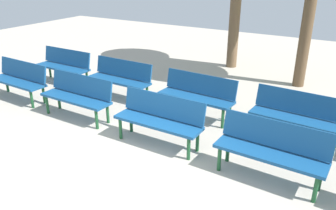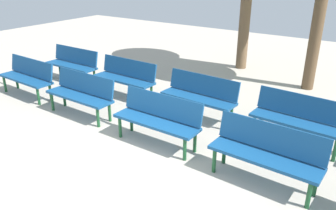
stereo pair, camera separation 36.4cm
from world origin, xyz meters
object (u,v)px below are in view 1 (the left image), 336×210
(bench_r0_c2, at_px, (160,117))
(bench_r1_c1, at_px, (121,77))
(bench_r0_c3, at_px, (272,148))
(bench_r1_c0, at_px, (64,64))
(bench_r1_c2, at_px, (197,93))
(bench_r0_c1, at_px, (78,94))
(bench_r1_c3, at_px, (297,114))
(bench_r0_c0, at_px, (19,78))

(bench_r0_c2, distance_m, bench_r1_c1, 2.47)
(bench_r0_c3, relative_size, bench_r1_c0, 1.01)
(bench_r1_c2, bearing_deg, bench_r1_c0, -179.34)
(bench_r0_c1, height_order, bench_r1_c3, same)
(bench_r0_c0, height_order, bench_r0_c1, same)
(bench_r1_c3, bearing_deg, bench_r0_c3, -89.28)
(bench_r0_c0, xyz_separation_m, bench_r0_c2, (3.95, -0.15, 0.00))
(bench_r1_c2, xyz_separation_m, bench_r1_c3, (1.98, -0.01, 0.00))
(bench_r0_c1, distance_m, bench_r1_c1, 1.36)
(bench_r1_c0, bearing_deg, bench_r0_c3, -14.68)
(bench_r0_c1, height_order, bench_r1_c2, same)
(bench_r1_c1, height_order, bench_r1_c2, same)
(bench_r0_c1, height_order, bench_r0_c3, same)
(bench_r1_c0, bearing_deg, bench_r1_c2, -1.60)
(bench_r1_c3, bearing_deg, bench_r0_c2, -142.56)
(bench_r1_c3, bearing_deg, bench_r0_c1, -159.12)
(bench_r0_c0, bearing_deg, bench_r1_c1, 35.75)
(bench_r0_c1, distance_m, bench_r0_c3, 3.99)
(bench_r1_c2, bearing_deg, bench_r1_c3, 2.27)
(bench_r0_c0, bearing_deg, bench_r0_c1, 0.20)
(bench_r1_c2, height_order, bench_r1_c3, same)
(bench_r0_c2, bearing_deg, bench_r0_c1, 177.95)
(bench_r1_c2, bearing_deg, bench_r0_c1, -145.27)
(bench_r0_c1, bearing_deg, bench_r0_c3, -1.28)
(bench_r0_c2, height_order, bench_r1_c3, same)
(bench_r1_c2, bearing_deg, bench_r1_c1, -179.03)
(bench_r1_c1, distance_m, bench_r1_c2, 2.04)
(bench_r1_c0, bearing_deg, bench_r0_c0, -89.96)
(bench_r0_c3, bearing_deg, bench_r0_c1, 179.96)
(bench_r0_c3, bearing_deg, bench_r0_c0, -179.98)
(bench_r0_c1, xyz_separation_m, bench_r0_c2, (2.03, -0.09, 0.00))
(bench_r1_c1, bearing_deg, bench_r0_c3, -19.57)
(bench_r0_c0, distance_m, bench_r0_c3, 5.92)
(bench_r0_c3, relative_size, bench_r1_c3, 1.00)
(bench_r0_c3, bearing_deg, bench_r1_c0, 167.05)
(bench_r0_c0, bearing_deg, bench_r0_c3, 0.09)
(bench_r1_c0, distance_m, bench_r1_c2, 3.99)
(bench_r0_c3, xyz_separation_m, bench_r1_c1, (-3.96, 1.51, 0.00))
(bench_r0_c0, bearing_deg, bench_r1_c2, 19.36)
(bench_r0_c1, xyz_separation_m, bench_r1_c1, (0.03, 1.36, 0.00))
(bench_r0_c3, distance_m, bench_r1_c1, 4.24)
(bench_r0_c2, distance_m, bench_r1_c2, 1.39)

